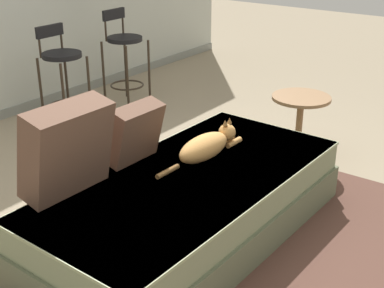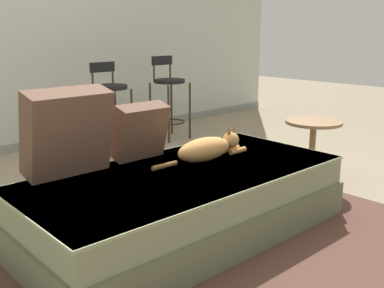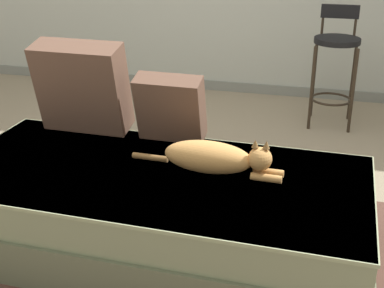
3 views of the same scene
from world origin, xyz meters
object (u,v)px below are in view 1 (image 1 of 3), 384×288
(side_table, at_px, (300,119))
(throw_pillow_corner, at_px, (67,149))
(cat, at_px, (207,146))
(bar_stool_near_window, at_px, (62,69))
(bar_stool_by_doorway, at_px, (124,52))
(throw_pillow_middle, at_px, (134,133))
(couch, at_px, (191,206))

(side_table, bearing_deg, throw_pillow_corner, 167.18)
(cat, distance_m, side_table, 1.10)
(throw_pillow_corner, bearing_deg, bar_stool_near_window, 49.99)
(bar_stool_by_doorway, bearing_deg, cat, -124.50)
(throw_pillow_middle, xyz_separation_m, bar_stool_near_window, (0.82, 1.58, -0.06))
(side_table, bearing_deg, bar_stool_near_window, 105.91)
(throw_pillow_middle, xyz_separation_m, side_table, (1.39, -0.42, -0.25))
(couch, xyz_separation_m, throw_pillow_corner, (-0.54, 0.40, 0.45))
(throw_pillow_middle, xyz_separation_m, cat, (0.31, -0.31, -0.11))
(throw_pillow_corner, relative_size, bar_stool_by_doorway, 0.55)
(throw_pillow_middle, xyz_separation_m, bar_stool_by_doorway, (1.61, 1.58, -0.07))
(throw_pillow_corner, xyz_separation_m, side_table, (1.89, -0.43, -0.32))
(couch, distance_m, throw_pillow_middle, 0.54)
(bar_stool_near_window, bearing_deg, throw_pillow_corner, -130.01)
(throw_pillow_corner, height_order, bar_stool_near_window, throw_pillow_corner)
(throw_pillow_corner, height_order, cat, throw_pillow_corner)
(throw_pillow_corner, distance_m, throw_pillow_middle, 0.50)
(cat, relative_size, bar_stool_near_window, 0.82)
(throw_pillow_middle, bearing_deg, side_table, -16.72)
(throw_pillow_corner, relative_size, cat, 0.69)
(cat, bearing_deg, throw_pillow_corner, 158.02)
(cat, height_order, side_table, cat)
(cat, xyz_separation_m, bar_stool_by_doorway, (1.30, 1.90, 0.04))
(couch, bearing_deg, throw_pillow_middle, 96.02)
(bar_stool_by_doorway, bearing_deg, couch, -128.55)
(throw_pillow_middle, distance_m, bar_stool_near_window, 1.78)
(throw_pillow_corner, xyz_separation_m, throw_pillow_middle, (0.50, -0.01, -0.07))
(bar_stool_by_doorway, height_order, side_table, bar_stool_by_doorway)
(couch, relative_size, bar_stool_near_window, 2.25)
(throw_pillow_middle, distance_m, cat, 0.45)
(couch, relative_size, cat, 2.73)
(bar_stool_near_window, bearing_deg, cat, -105.17)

